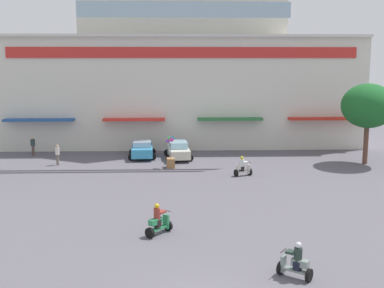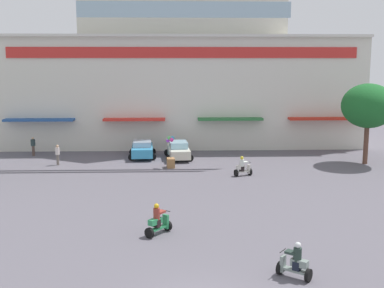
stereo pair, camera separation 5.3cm
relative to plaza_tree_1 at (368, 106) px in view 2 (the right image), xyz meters
name	(u,v)px [view 2 (the right image)]	position (x,y,z in m)	size (l,w,h in m)	color
ground_plane	(189,202)	(-14.86, -10.52, -4.78)	(128.00, 128.00, 0.00)	#5B5760
colonial_building	(182,63)	(-14.86, 12.71, 3.43)	(34.86, 17.21, 19.41)	silver
plaza_tree_1	(368,106)	(0.00, 0.00, 0.00)	(4.25, 4.62, 6.61)	brown
parked_car_0	(142,149)	(-18.55, 3.22, -4.02)	(2.53, 4.01, 1.49)	#3695C7
parked_car_1	(178,150)	(-15.40, 2.68, -4.01)	(2.55, 4.42, 1.52)	beige
scooter_rider_0	(158,222)	(-16.54, -16.11, -4.12)	(1.35, 1.48, 1.60)	black
scooter_rider_4	(243,168)	(-10.69, -3.91, -4.17)	(1.39, 0.93, 1.49)	black
scooter_rider_5	(295,263)	(-11.04, -21.19, -4.17)	(1.38, 1.22, 1.50)	black
pedestrian_0	(33,145)	(-28.36, 4.48, -3.83)	(0.45, 0.45, 1.69)	brown
pedestrian_1	(58,153)	(-25.25, 0.41, -3.81)	(0.47, 0.47, 1.68)	#6F645B
balloon_vendor_cart	(171,156)	(-16.03, -0.86, -3.87)	(0.71, 0.95, 2.54)	#9E7044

